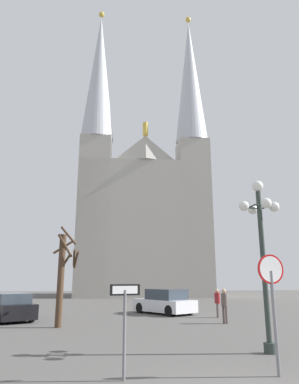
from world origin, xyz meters
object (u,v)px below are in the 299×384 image
one_way_arrow_sign (125,316)px  pedestrian_standing (224,302)px  street_lamp (262,239)px  parked_car_near_black (8,307)px  bare_tree (62,275)px  pedestrian_walking (217,300)px  stop_sign (272,290)px  cathedral (143,208)px  parked_car_far_white (165,302)px

one_way_arrow_sign → pedestrian_standing: bearing=59.3°
street_lamp → parked_car_near_black: size_ratio=1.14×
bare_tree → pedestrian_walking: size_ratio=2.88×
stop_sign → pedestrian_walking: (2.54, 12.19, -0.95)m
cathedral → bare_tree: (-6.98, -29.21, -9.11)m
bare_tree → pedestrian_walking: 9.15m
cathedral → bare_tree: 31.38m
stop_sign → parked_car_near_black: 15.30m
cathedral → stop_sign: 39.47m
street_lamp → pedestrian_walking: 10.18m
parked_car_near_black → pedestrian_walking: pedestrian_walking is taller
pedestrian_standing → parked_car_near_black: bearing=165.7°
bare_tree → street_lamp: bearing=-43.9°
parked_car_near_black → parked_car_far_white: size_ratio=1.05×
one_way_arrow_sign → street_lamp: bearing=27.3°
parked_car_far_white → pedestrian_walking: 3.67m
bare_tree → parked_car_far_white: bearing=44.0°
cathedral → parked_car_far_white: (-1.12, -23.54, -10.74)m
street_lamp → pedestrian_walking: (1.58, 9.76, -2.43)m
street_lamp → pedestrian_standing: 7.52m
cathedral → pedestrian_standing: bearing=-88.0°
parked_car_far_white → cathedral: bearing=87.3°
street_lamp → parked_car_near_black: 14.30m
cathedral → street_lamp: cathedral is taller
cathedral → pedestrian_standing: 30.65m
parked_car_far_white → pedestrian_standing: pedestrian_standing is taller
cathedral → parked_car_near_black: 29.88m
cathedral → parked_car_near_black: size_ratio=8.41×
one_way_arrow_sign → pedestrian_standing: 10.89m
one_way_arrow_sign → pedestrian_walking: 13.51m
stop_sign → street_lamp: size_ratio=0.51×
cathedral → one_way_arrow_sign: size_ratio=19.33×
parked_car_near_black → bare_tree: bearing=-46.2°
one_way_arrow_sign → parked_car_near_black: 13.38m
parked_car_near_black → pedestrian_walking: 11.58m
parked_car_far_white → pedestrian_standing: (2.12, -5.26, 0.30)m
cathedral → one_way_arrow_sign: 39.74m
one_way_arrow_sign → parked_car_far_white: size_ratio=0.46×
cathedral → street_lamp: size_ratio=7.39×
bare_tree → parked_car_far_white: size_ratio=1.03×
parked_car_far_white → pedestrian_walking: (2.63, -2.55, 0.24)m
bare_tree → parked_car_far_white: (5.86, 5.66, -1.63)m
one_way_arrow_sign → pedestrian_standing: (5.55, 9.36, -0.33)m
cathedral → pedestrian_walking: cathedral is taller
street_lamp → parked_car_near_black: street_lamp is taller
bare_tree → pedestrian_walking: (8.49, 3.11, -1.39)m
bare_tree → pedestrian_standing: bearing=2.9°
cathedral → street_lamp: bearing=-90.1°
bare_tree → pedestrian_standing: (7.98, 0.40, -1.34)m
cathedral → street_lamp: 36.75m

